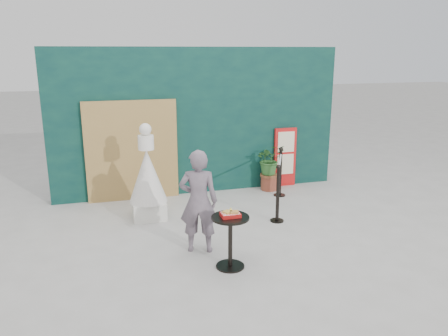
{
  "coord_description": "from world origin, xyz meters",
  "views": [
    {
      "loc": [
        -1.96,
        -5.66,
        2.92
      ],
      "look_at": [
        0.0,
        1.2,
        1.0
      ],
      "focal_mm": 35.0,
      "sensor_mm": 36.0,
      "label": 1
    }
  ],
  "objects": [
    {
      "name": "ground",
      "position": [
        0.0,
        0.0,
        0.0
      ],
      "size": [
        60.0,
        60.0,
        0.0
      ],
      "primitive_type": "plane",
      "color": "#ADAAA5",
      "rests_on": "ground"
    },
    {
      "name": "back_wall",
      "position": [
        0.0,
        3.15,
        1.5
      ],
      "size": [
        6.0,
        0.3,
        3.0
      ],
      "primitive_type": "cube",
      "color": "#092A2B",
      "rests_on": "ground"
    },
    {
      "name": "bamboo_fence",
      "position": [
        -1.4,
        2.94,
        1.0
      ],
      "size": [
        1.8,
        0.08,
        2.0
      ],
      "primitive_type": "cube",
      "color": "tan",
      "rests_on": "ground"
    },
    {
      "name": "woman",
      "position": [
        -0.66,
        0.27,
        0.78
      ],
      "size": [
        0.66,
        0.53,
        1.56
      ],
      "primitive_type": "imported",
      "rotation": [
        0.0,
        0.0,
        2.83
      ],
      "color": "slate",
      "rests_on": "ground"
    },
    {
      "name": "menu_board",
      "position": [
        1.9,
        2.95,
        0.65
      ],
      "size": [
        0.5,
        0.07,
        1.3
      ],
      "color": "red",
      "rests_on": "ground"
    },
    {
      "name": "statue",
      "position": [
        -1.23,
        1.83,
        0.7
      ],
      "size": [
        0.67,
        0.67,
        1.72
      ],
      "color": "silver",
      "rests_on": "ground"
    },
    {
      "name": "cafe_table",
      "position": [
        -0.36,
        -0.36,
        0.5
      ],
      "size": [
        0.52,
        0.52,
        0.75
      ],
      "color": "black",
      "rests_on": "ground"
    },
    {
      "name": "food_basket",
      "position": [
        -0.35,
        -0.36,
        0.79
      ],
      "size": [
        0.26,
        0.19,
        0.11
      ],
      "color": "#B11412",
      "rests_on": "cafe_table"
    },
    {
      "name": "planter",
      "position": [
        1.47,
        2.77,
        0.58
      ],
      "size": [
        0.59,
        0.51,
        1.01
      ],
      "color": "brown",
      "rests_on": "ground"
    },
    {
      "name": "stanchion_barrier",
      "position": [
        1.23,
        1.68,
        0.49
      ],
      "size": [
        0.84,
        1.54,
        1.03
      ],
      "color": "black",
      "rests_on": "ground"
    }
  ]
}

